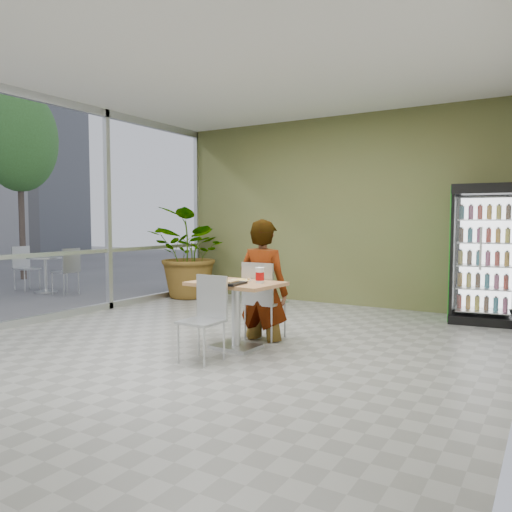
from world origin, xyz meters
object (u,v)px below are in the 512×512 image
(dining_table, at_px, (236,301))
(beverage_fridge, at_px, (483,254))
(chair_far, at_px, (261,295))
(soda_cup, at_px, (260,276))
(potted_plant, at_px, (192,253))
(cafeteria_tray, at_px, (223,283))
(seated_woman, at_px, (263,292))
(chair_near, at_px, (207,311))

(dining_table, relative_size, beverage_fridge, 0.53)
(chair_far, relative_size, soda_cup, 5.46)
(potted_plant, bearing_deg, cafeteria_tray, -46.98)
(beverage_fridge, relative_size, potted_plant, 1.15)
(seated_woman, distance_m, potted_plant, 3.53)
(cafeteria_tray, bearing_deg, seated_woman, 84.96)
(chair_near, bearing_deg, seated_woman, 87.79)
(seated_woman, relative_size, soda_cup, 10.17)
(cafeteria_tray, distance_m, beverage_fridge, 3.90)
(soda_cup, distance_m, potted_plant, 4.01)
(chair_far, height_order, chair_near, chair_far)
(chair_far, height_order, beverage_fridge, beverage_fridge)
(seated_woman, height_order, soda_cup, seated_woman)
(dining_table, bearing_deg, chair_far, 84.14)
(soda_cup, bearing_deg, chair_far, 118.38)
(chair_far, xyz_separation_m, seated_woman, (-0.00, 0.05, 0.02))
(cafeteria_tray, xyz_separation_m, beverage_fridge, (2.20, 3.21, 0.20))
(dining_table, distance_m, potted_plant, 3.84)
(chair_near, xyz_separation_m, potted_plant, (-2.72, 3.21, 0.33))
(chair_near, height_order, potted_plant, potted_plant)
(seated_woman, height_order, cafeteria_tray, seated_woman)
(potted_plant, bearing_deg, seated_woman, -37.77)
(dining_table, distance_m, seated_woman, 0.53)
(cafeteria_tray, bearing_deg, potted_plant, 133.02)
(beverage_fridge, bearing_deg, cafeteria_tray, -131.60)
(chair_far, relative_size, potted_plant, 0.56)
(cafeteria_tray, distance_m, potted_plant, 3.98)
(seated_woman, xyz_separation_m, potted_plant, (-2.78, 2.15, 0.26))
(chair_far, bearing_deg, beverage_fridge, -131.53)
(chair_far, xyz_separation_m, cafeteria_tray, (-0.07, -0.70, 0.21))
(chair_near, bearing_deg, dining_table, 89.81)
(dining_table, height_order, cafeteria_tray, cafeteria_tray)
(chair_far, relative_size, seated_woman, 0.54)
(dining_table, relative_size, chair_far, 1.08)
(dining_table, height_order, chair_far, chair_far)
(seated_woman, distance_m, cafeteria_tray, 0.78)
(soda_cup, bearing_deg, dining_table, -171.57)
(cafeteria_tray, height_order, potted_plant, potted_plant)
(dining_table, distance_m, beverage_fridge, 3.72)
(chair_far, relative_size, cafeteria_tray, 2.15)
(chair_near, bearing_deg, soda_cup, 63.82)
(dining_table, xyz_separation_m, beverage_fridge, (2.18, 2.98, 0.43))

